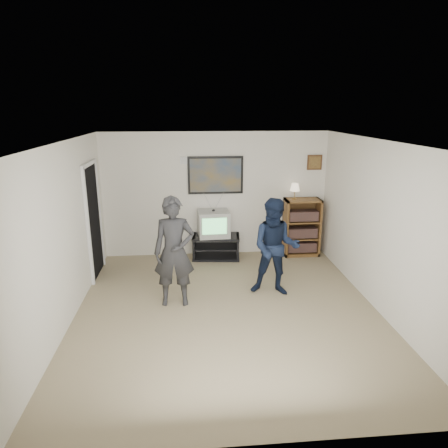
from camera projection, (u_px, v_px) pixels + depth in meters
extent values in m
cube|color=#74674A|center=(227.00, 311.00, 6.00)|extent=(4.50, 5.00, 0.01)
cube|color=white|center=(228.00, 142.00, 5.30)|extent=(4.50, 5.00, 0.01)
cube|color=silver|center=(216.00, 195.00, 8.04)|extent=(4.50, 0.01, 2.50)
cube|color=silver|center=(64.00, 236.00, 5.46)|extent=(0.01, 5.00, 2.50)
cube|color=silver|center=(380.00, 227.00, 5.84)|extent=(0.01, 5.00, 2.50)
cube|color=black|center=(216.00, 237.00, 8.01)|extent=(0.98, 0.61, 0.04)
cube|color=black|center=(216.00, 257.00, 8.13)|extent=(0.98, 0.61, 0.04)
cube|color=black|center=(194.00, 247.00, 8.03)|extent=(0.09, 0.50, 0.47)
cube|color=black|center=(238.00, 246.00, 8.11)|extent=(0.09, 0.50, 0.47)
imported|color=#262729|center=(174.00, 252.00, 6.01)|extent=(0.62, 0.41, 1.70)
imported|color=black|center=(275.00, 248.00, 6.35)|extent=(0.90, 0.77, 1.59)
cube|color=white|center=(177.00, 222.00, 6.06)|extent=(0.07, 0.13, 0.04)
cube|color=white|center=(272.00, 227.00, 6.46)|extent=(0.05, 0.11, 0.03)
cube|color=black|center=(216.00, 175.00, 7.91)|extent=(1.10, 0.03, 0.75)
cube|color=white|center=(187.00, 160.00, 7.78)|extent=(0.28, 0.02, 0.14)
cube|color=#422215|center=(315.00, 162.00, 8.02)|extent=(0.30, 0.03, 0.30)
cube|color=black|center=(93.00, 222.00, 7.06)|extent=(0.03, 0.85, 2.00)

